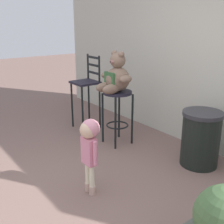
{
  "coord_description": "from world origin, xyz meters",
  "views": [
    {
      "loc": [
        2.25,
        -1.32,
        1.82
      ],
      "look_at": [
        -0.53,
        0.78,
        0.69
      ],
      "focal_mm": 46.16,
      "sensor_mm": 36.0,
      "label": 1
    }
  ],
  "objects_px": {
    "child_walking": "(90,141)",
    "trash_bin": "(201,138)",
    "bar_stool_with_teddy": "(117,106)",
    "teddy_bear": "(116,77)",
    "bar_chair_empty": "(87,87)"
  },
  "relations": [
    {
      "from": "bar_stool_with_teddy",
      "to": "teddy_bear",
      "type": "bearing_deg",
      "value": -90.0
    },
    {
      "from": "trash_bin",
      "to": "bar_chair_empty",
      "type": "xyz_separation_m",
      "value": [
        -2.04,
        -0.41,
        0.36
      ]
    },
    {
      "from": "trash_bin",
      "to": "bar_stool_with_teddy",
      "type": "bearing_deg",
      "value": -160.73
    },
    {
      "from": "trash_bin",
      "to": "teddy_bear",
      "type": "bearing_deg",
      "value": -159.52
    },
    {
      "from": "bar_stool_with_teddy",
      "to": "bar_chair_empty",
      "type": "height_order",
      "value": "bar_chair_empty"
    },
    {
      "from": "teddy_bear",
      "to": "trash_bin",
      "type": "bearing_deg",
      "value": 20.48
    },
    {
      "from": "bar_stool_with_teddy",
      "to": "child_walking",
      "type": "relative_size",
      "value": 0.96
    },
    {
      "from": "teddy_bear",
      "to": "trash_bin",
      "type": "xyz_separation_m",
      "value": [
        1.19,
        0.45,
        -0.66
      ]
    },
    {
      "from": "child_walking",
      "to": "trash_bin",
      "type": "xyz_separation_m",
      "value": [
        0.31,
        1.48,
        -0.25
      ]
    },
    {
      "from": "bar_stool_with_teddy",
      "to": "teddy_bear",
      "type": "xyz_separation_m",
      "value": [
        -0.0,
        -0.03,
        0.44
      ]
    },
    {
      "from": "child_walking",
      "to": "bar_chair_empty",
      "type": "bearing_deg",
      "value": 72.6
    },
    {
      "from": "trash_bin",
      "to": "bar_chair_empty",
      "type": "bearing_deg",
      "value": -168.53
    },
    {
      "from": "teddy_bear",
      "to": "bar_chair_empty",
      "type": "bearing_deg",
      "value": 177.89
    },
    {
      "from": "trash_bin",
      "to": "bar_chair_empty",
      "type": "distance_m",
      "value": 2.12
    },
    {
      "from": "bar_stool_with_teddy",
      "to": "teddy_bear",
      "type": "distance_m",
      "value": 0.44
    }
  ]
}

